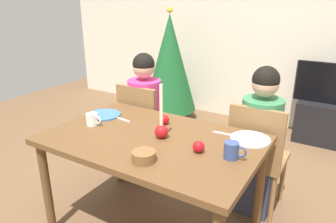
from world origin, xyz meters
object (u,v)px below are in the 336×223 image
object	(u,v)px
candle_centerpiece	(161,128)
mug_right	(232,151)
person_right_child	(259,144)
tv_stand	(325,123)
chair_right	(257,153)
person_left_child	(145,118)
bowl_walnuts	(144,156)
apple_by_left_plate	(199,147)
plate_left	(104,115)
chair_left	(143,125)
christmas_tree	(170,63)
apple_near_candle	(164,120)
mug_left	(92,119)
dining_table	(153,149)
tv	(332,84)
plate_right	(250,139)

from	to	relation	value
candle_centerpiece	mug_right	distance (m)	0.49
person_right_child	tv_stand	xyz separation A→B (m)	(0.34, 1.66, -0.33)
chair_right	candle_centerpiece	size ratio (longest dim) A/B	2.48
person_left_child	bowl_walnuts	xyz separation A→B (m)	(0.65, -0.93, 0.21)
person_left_child	apple_by_left_plate	bearing A→B (deg)	-37.75
candle_centerpiece	bowl_walnuts	world-z (taller)	candle_centerpiece
person_right_child	plate_left	world-z (taller)	person_right_child
chair_left	christmas_tree	bearing A→B (deg)	111.74
person_left_child	apple_near_candle	bearing A→B (deg)	-41.24
tv_stand	mug_left	xyz separation A→B (m)	(-1.37, -2.34, 0.55)
candle_centerpiece	mug_right	xyz separation A→B (m)	(0.49, -0.03, -0.02)
dining_table	candle_centerpiece	xyz separation A→B (m)	(0.05, 0.03, 0.16)
tv	bowl_walnuts	xyz separation A→B (m)	(-0.75, -2.59, 0.07)
chair_right	mug_left	distance (m)	1.25
mug_left	christmas_tree	bearing A→B (deg)	105.90
christmas_tree	plate_right	distance (m)	2.39
person_right_child	tv	size ratio (longest dim) A/B	1.48
person_right_child	mug_right	bearing A→B (deg)	-89.51
dining_table	chair_left	distance (m)	0.81
tv_stand	plate_left	bearing A→B (deg)	-123.65
chair_right	person_right_child	bearing A→B (deg)	90.00
chair_left	apple_by_left_plate	world-z (taller)	chair_left
plate_right	mug_left	xyz separation A→B (m)	(-1.06, -0.34, 0.04)
apple_near_candle	tv_stand	bearing A→B (deg)	65.58
chair_left	apple_by_left_plate	distance (m)	1.11
chair_right	christmas_tree	bearing A→B (deg)	138.78
christmas_tree	mug_right	xyz separation A→B (m)	(1.63, -2.03, 0.01)
person_left_child	tv_stand	world-z (taller)	person_left_child
christmas_tree	plate_right	world-z (taller)	christmas_tree
plate_right	apple_near_candle	xyz separation A→B (m)	(-0.62, -0.06, 0.03)
dining_table	christmas_tree	distance (m)	2.30
chair_right	bowl_walnuts	size ratio (longest dim) A/B	6.58
plate_left	plate_right	size ratio (longest dim) A/B	1.01
plate_right	tv_stand	bearing A→B (deg)	81.01
person_left_child	bowl_walnuts	distance (m)	1.15
mug_right	apple_near_candle	xyz separation A→B (m)	(-0.60, 0.24, -0.01)
person_right_child	tv_stand	world-z (taller)	person_right_child
candle_centerpiece	plate_right	bearing A→B (deg)	27.80
tv_stand	person_right_child	bearing A→B (deg)	-101.58
chair_right	mug_right	bearing A→B (deg)	-89.49
tv_stand	chair_left	bearing A→B (deg)	-129.52
plate_right	mug_left	size ratio (longest dim) A/B	2.02
dining_table	mug_right	bearing A→B (deg)	-0.40
chair_left	tv	bearing A→B (deg)	50.50
chair_right	apple_near_candle	world-z (taller)	chair_right
tv_stand	apple_near_candle	world-z (taller)	apple_near_candle
christmas_tree	person_left_child	bearing A→B (deg)	-67.81
christmas_tree	bowl_walnuts	world-z (taller)	christmas_tree
mug_right	apple_by_left_plate	distance (m)	0.20
dining_table	plate_left	xyz separation A→B (m)	(-0.55, 0.14, 0.09)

